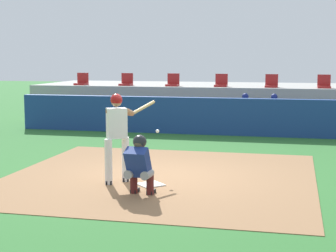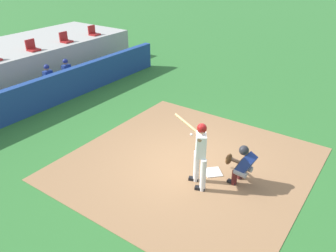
% 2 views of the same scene
% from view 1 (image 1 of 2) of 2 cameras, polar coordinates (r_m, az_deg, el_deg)
% --- Properties ---
extents(ground_plane, '(80.00, 80.00, 0.00)m').
position_cam_1_polar(ground_plane, '(11.57, -0.80, -5.35)').
color(ground_plane, '#2D6B2D').
extents(dirt_infield, '(6.40, 6.40, 0.01)m').
position_cam_1_polar(dirt_infield, '(11.57, -0.80, -5.32)').
color(dirt_infield, '#936B47').
rests_on(dirt_infield, ground).
extents(home_plate, '(0.62, 0.62, 0.02)m').
position_cam_1_polar(home_plate, '(10.81, -1.83, -6.13)').
color(home_plate, white).
rests_on(home_plate, dirt_infield).
extents(batter_at_plate, '(0.75, 1.34, 1.80)m').
position_cam_1_polar(batter_at_plate, '(10.87, -5.27, -0.65)').
color(batter_at_plate, silver).
rests_on(batter_at_plate, ground).
extents(catcher_crouched, '(0.50, 1.87, 1.13)m').
position_cam_1_polar(catcher_crouched, '(9.94, -2.99, -3.87)').
color(catcher_crouched, gray).
rests_on(catcher_crouched, ground).
extents(dugout_wall, '(13.00, 0.30, 1.20)m').
position_cam_1_polar(dugout_wall, '(17.77, 4.30, 1.04)').
color(dugout_wall, navy).
rests_on(dugout_wall, ground).
extents(dugout_bench, '(11.80, 0.44, 0.45)m').
position_cam_1_polar(dugout_bench, '(18.79, 4.76, 0.23)').
color(dugout_bench, olive).
rests_on(dugout_bench, ground).
extents(dugout_player_0, '(0.49, 0.70, 1.30)m').
position_cam_1_polar(dugout_player_0, '(18.46, 8.04, 1.46)').
color(dugout_player_0, '#939399').
rests_on(dugout_player_0, ground).
extents(dugout_player_1, '(0.49, 0.70, 1.30)m').
position_cam_1_polar(dugout_player_1, '(18.40, 11.02, 1.38)').
color(dugout_player_1, '#939399').
rests_on(dugout_player_1, ground).
extents(stands_platform, '(15.00, 4.40, 1.40)m').
position_cam_1_polar(stands_platform, '(22.09, 6.08, 2.51)').
color(stands_platform, '#9E9E99').
rests_on(stands_platform, ground).
extents(stadium_seat_0, '(0.46, 0.46, 0.48)m').
position_cam_1_polar(stadium_seat_0, '(21.98, -9.01, 4.62)').
color(stadium_seat_0, '#A51E1E').
rests_on(stadium_seat_0, stands_platform).
extents(stadium_seat_1, '(0.46, 0.46, 0.48)m').
position_cam_1_polar(stadium_seat_1, '(21.35, -4.38, 4.61)').
color(stadium_seat_1, '#A51E1E').
rests_on(stadium_seat_1, stands_platform).
extents(stadium_seat_2, '(0.46, 0.46, 0.48)m').
position_cam_1_polar(stadium_seat_2, '(20.86, 0.50, 4.57)').
color(stadium_seat_2, '#A51E1E').
rests_on(stadium_seat_2, stands_platform).
extents(stadium_seat_3, '(0.46, 0.46, 0.48)m').
position_cam_1_polar(stadium_seat_3, '(20.53, 5.58, 4.49)').
color(stadium_seat_3, '#A51E1E').
rests_on(stadium_seat_3, stands_platform).
extents(stadium_seat_4, '(0.46, 0.46, 0.48)m').
position_cam_1_polar(stadium_seat_4, '(20.37, 10.78, 4.38)').
color(stadium_seat_4, '#A51E1E').
rests_on(stadium_seat_4, stands_platform).
extents(stadium_seat_5, '(0.46, 0.46, 0.48)m').
position_cam_1_polar(stadium_seat_5, '(20.37, 16.02, 4.22)').
color(stadium_seat_5, '#A51E1E').
rests_on(stadium_seat_5, stands_platform).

